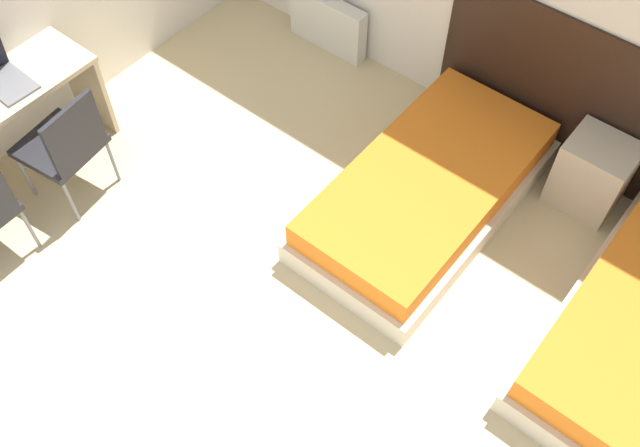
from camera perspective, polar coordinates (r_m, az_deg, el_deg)
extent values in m
cube|color=black|center=(5.09, 23.03, 7.38)|extent=(2.70, 0.03, 1.15)
cube|color=beige|center=(4.93, 8.42, 1.87)|extent=(0.99, 1.93, 0.20)
cube|color=orange|center=(4.78, 8.69, 3.29)|extent=(0.91, 1.85, 0.19)
cube|color=beige|center=(5.14, 20.95, 3.76)|extent=(0.44, 0.38, 0.54)
cube|color=silver|center=(5.99, 0.63, 15.75)|extent=(0.70, 0.12, 0.46)
cube|color=#C6B28E|center=(5.54, -18.18, 10.53)|extent=(0.45, 0.04, 0.70)
cube|color=#232328|center=(5.04, -20.11, 5.88)|extent=(0.53, 0.53, 0.05)
cube|color=#232328|center=(4.74, -19.05, 6.78)|extent=(0.08, 0.43, 0.43)
cylinder|color=slate|center=(5.27, -22.47, 3.57)|extent=(0.02, 0.02, 0.41)
cylinder|color=slate|center=(5.41, -19.46, 6.52)|extent=(0.02, 0.02, 0.41)
cylinder|color=slate|center=(5.02, -19.31, 1.70)|extent=(0.02, 0.02, 0.41)
cylinder|color=slate|center=(5.16, -16.24, 4.83)|extent=(0.02, 0.02, 0.41)
cylinder|color=slate|center=(4.97, -22.18, -0.37)|extent=(0.02, 0.02, 0.41)
cube|color=slate|center=(5.11, -23.61, 10.18)|extent=(0.37, 0.26, 0.02)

